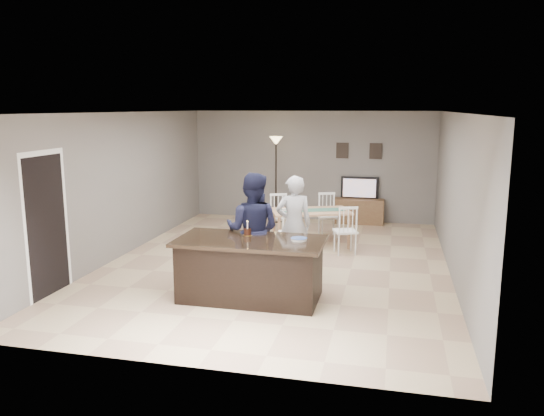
% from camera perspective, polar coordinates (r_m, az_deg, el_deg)
% --- Properties ---
extents(floor, '(8.00, 8.00, 0.00)m').
position_cam_1_polar(floor, '(9.64, 0.53, -6.02)').
color(floor, tan).
rests_on(floor, ground).
extents(room_shell, '(8.00, 8.00, 8.00)m').
position_cam_1_polar(room_shell, '(9.30, 0.55, 3.93)').
color(room_shell, slate).
rests_on(room_shell, floor).
extents(kitchen_island, '(2.15, 1.10, 0.90)m').
position_cam_1_polar(kitchen_island, '(7.84, -2.34, -6.55)').
color(kitchen_island, black).
rests_on(kitchen_island, floor).
extents(tv_console, '(1.20, 0.40, 0.60)m').
position_cam_1_polar(tv_console, '(13.05, 9.30, -0.34)').
color(tv_console, brown).
rests_on(tv_console, floor).
extents(television, '(0.91, 0.12, 0.53)m').
position_cam_1_polar(television, '(13.02, 9.40, 2.15)').
color(television, black).
rests_on(television, tv_console).
extents(tv_screen_glow, '(0.78, 0.00, 0.78)m').
position_cam_1_polar(tv_screen_glow, '(12.94, 9.37, 2.13)').
color(tv_screen_glow, orange).
rests_on(tv_screen_glow, tv_console).
extents(picture_frames, '(1.10, 0.02, 0.38)m').
position_cam_1_polar(picture_frames, '(13.06, 9.34, 6.09)').
color(picture_frames, black).
rests_on(picture_frames, room_shell).
extents(doorway, '(0.00, 2.10, 2.65)m').
position_cam_1_polar(doorway, '(8.50, -23.15, -0.47)').
color(doorway, black).
rests_on(doorway, floor).
extents(woman, '(0.71, 0.58, 1.68)m').
position_cam_1_polar(woman, '(8.93, 2.36, -1.83)').
color(woman, '#B0B0B5').
rests_on(woman, floor).
extents(man, '(0.91, 0.72, 1.81)m').
position_cam_1_polar(man, '(8.26, -2.10, -2.40)').
color(man, '#171933').
rests_on(man, floor).
extents(birthday_cake, '(0.14, 0.14, 0.22)m').
position_cam_1_polar(birthday_cake, '(7.96, -2.65, -2.57)').
color(birthday_cake, gold).
rests_on(birthday_cake, kitchen_island).
extents(plate_stack, '(0.24, 0.24, 0.04)m').
position_cam_1_polar(plate_stack, '(7.66, 2.91, -3.36)').
color(plate_stack, white).
rests_on(plate_stack, kitchen_island).
extents(dining_table, '(2.01, 2.17, 0.95)m').
position_cam_1_polar(dining_table, '(10.79, 4.18, -0.91)').
color(dining_table, tan).
rests_on(dining_table, floor).
extents(floor_lamp, '(0.31, 0.31, 2.09)m').
position_cam_1_polar(floor_lamp, '(12.87, 0.43, 5.61)').
color(floor_lamp, black).
rests_on(floor_lamp, floor).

